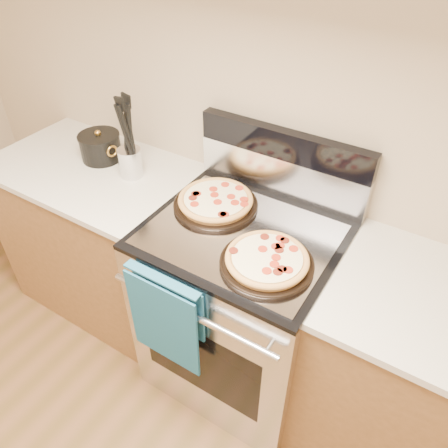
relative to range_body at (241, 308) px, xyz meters
The scene contains 16 objects.
wall_back 0.97m from the range_body, 90.00° to the left, with size 4.00×4.00×0.00m, color tan.
range_body is the anchor object (origin of this frame).
oven_window 0.34m from the range_body, 90.00° to the right, with size 0.56×0.01×0.40m, color black.
cooktop 0.46m from the range_body, ahead, with size 0.76×0.68×0.02m, color black.
backsplash_lower 0.64m from the range_body, 90.00° to the left, with size 0.76×0.06×0.18m, color silver.
backsplash_upper 0.77m from the range_body, 90.00° to the left, with size 0.76×0.06×0.12m, color black.
oven_handle 0.51m from the range_body, 90.00° to the right, with size 0.03×0.03×0.70m, color silver.
dish_towel 0.47m from the range_body, 107.74° to the right, with size 0.32×0.05×0.42m, color #165171, non-canonical shape.
foil_sheet 0.47m from the range_body, 90.00° to the right, with size 0.70×0.55×0.01m, color gray.
cabinet_left 0.88m from the range_body, behind, with size 1.00×0.62×0.88m, color brown.
countertop_left 0.99m from the range_body, behind, with size 1.02×0.64×0.03m, color beige.
cabinet_right 0.88m from the range_body, ahead, with size 1.00×0.62×0.88m, color brown.
pepperoni_pizza_back 0.54m from the range_body, 158.75° to the left, with size 0.35×0.35×0.05m, color #A97433, non-canonical shape.
pepperoni_pizza_front 0.54m from the range_body, 37.99° to the right, with size 0.33×0.33×0.04m, color #A97433, non-canonical shape.
utensil_crock 0.85m from the range_body, behind, with size 0.11×0.11×0.14m, color silver.
saucepan 1.03m from the range_body, behind, with size 0.19×0.19×0.12m, color black.
Camera 1 is at (0.63, 0.49, 2.03)m, focal length 35.00 mm.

